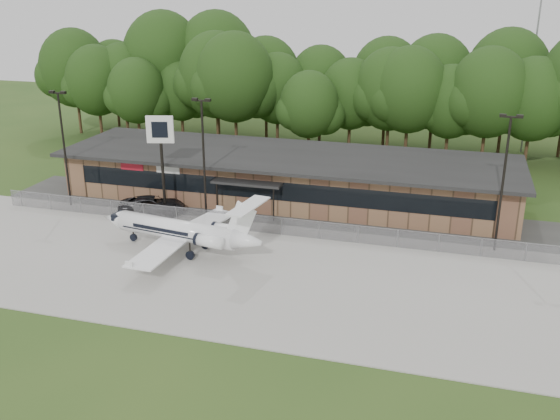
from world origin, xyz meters
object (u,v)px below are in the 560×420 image
(terminal, at_px, (288,176))
(pole_sign, at_px, (161,140))
(suv, at_px, (152,206))
(business_jet, at_px, (183,232))

(terminal, xyz_separation_m, pole_sign, (-8.90, -7.14, 4.38))
(terminal, bearing_deg, pole_sign, -141.23)
(terminal, relative_size, suv, 7.31)
(suv, xyz_separation_m, pole_sign, (1.12, 0.20, 5.78))
(terminal, bearing_deg, business_jet, -106.08)
(pole_sign, bearing_deg, suv, 175.19)
(terminal, distance_m, business_jet, 14.64)
(business_jet, distance_m, suv, 9.02)
(pole_sign, bearing_deg, business_jet, -69.80)
(terminal, relative_size, business_jet, 3.00)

